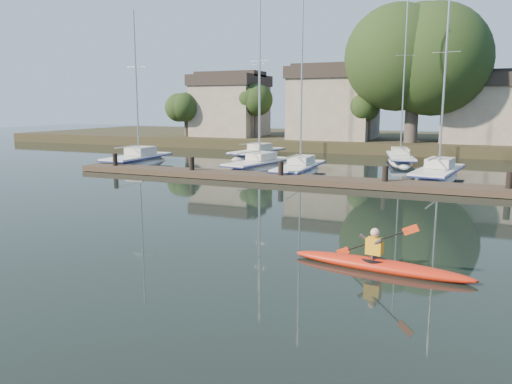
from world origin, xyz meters
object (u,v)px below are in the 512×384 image
at_px(sailboat_3, 437,182).
at_px(sailboat_6, 400,164).
at_px(dock, 331,181).
at_px(kayak, 379,263).
at_px(sailboat_0, 138,167).
at_px(sailboat_1, 258,171).
at_px(sailboat_2, 299,176).
at_px(sailboat_5, 257,158).

height_order(sailboat_3, sailboat_6, sailboat_6).
height_order(dock, sailboat_3, sailboat_3).
xyz_separation_m(kayak, sailboat_0, (-21.11, 17.90, -0.40)).
relative_size(dock, sailboat_0, 2.69).
bearing_deg(sailboat_1, kayak, -48.73).
bearing_deg(dock, sailboat_3, 41.93).
distance_m(kayak, sailboat_0, 27.68).
xyz_separation_m(kayak, sailboat_2, (-8.15, 17.81, -0.36)).
xyz_separation_m(dock, sailboat_2, (-3.14, 3.89, -0.37)).
relative_size(dock, sailboat_3, 2.60).
xyz_separation_m(sailboat_5, sailboat_6, (12.08, 0.52, 0.01)).
height_order(sailboat_2, sailboat_6, sailboat_6).
distance_m(dock, sailboat_2, 5.01).
xyz_separation_m(sailboat_1, sailboat_6, (8.68, 8.40, 0.01)).
bearing_deg(sailboat_1, sailboat_0, -163.86).
bearing_deg(sailboat_1, dock, -27.60).
bearing_deg(sailboat_0, sailboat_1, 4.50).
relative_size(kayak, sailboat_5, 0.37).
distance_m(kayak, sailboat_1, 22.21).
bearing_deg(kayak, sailboat_6, 102.84).
distance_m(sailboat_1, sailboat_3, 11.99).
distance_m(sailboat_0, sailboat_3, 21.53).
bearing_deg(sailboat_6, dock, -110.72).
xyz_separation_m(dock, sailboat_0, (-16.10, 3.98, -0.41)).
bearing_deg(sailboat_3, dock, -129.93).
xyz_separation_m(sailboat_2, sailboat_5, (-6.83, 9.03, 0.00)).
height_order(sailboat_3, sailboat_5, sailboat_5).
relative_size(kayak, sailboat_0, 0.40).
bearing_deg(sailboat_2, sailboat_0, 178.50).
height_order(sailboat_2, sailboat_3, sailboat_2).
xyz_separation_m(sailboat_1, sailboat_2, (3.44, -1.14, 0.00)).
relative_size(sailboat_0, sailboat_3, 0.97).
distance_m(kayak, sailboat_3, 18.79).
bearing_deg(sailboat_3, sailboat_0, -169.50).
bearing_deg(sailboat_3, sailboat_1, -172.67).
bearing_deg(sailboat_2, kayak, -66.51).
relative_size(kayak, dock, 0.15).
height_order(kayak, sailboat_6, sailboat_6).
xyz_separation_m(sailboat_0, sailboat_2, (12.96, -0.09, 0.04)).
height_order(kayak, dock, kayak).
xyz_separation_m(sailboat_0, sailboat_1, (9.52, 1.05, 0.03)).
relative_size(sailboat_1, sailboat_3, 0.98).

